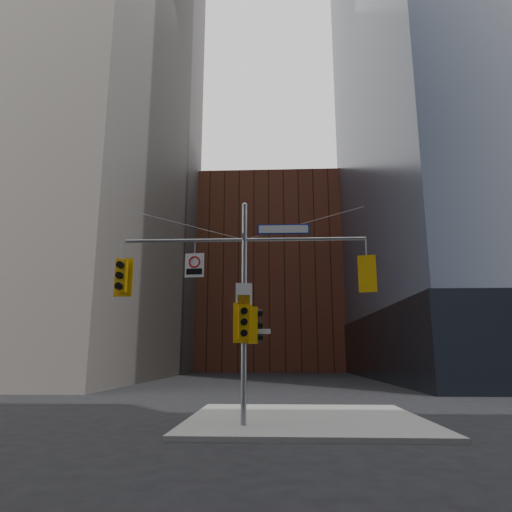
# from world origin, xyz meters

# --- Properties ---
(ground) EXTENTS (160.00, 160.00, 0.00)m
(ground) POSITION_xyz_m (0.00, 0.00, 0.00)
(ground) COLOR black
(ground) RESTS_ON ground
(sidewalk_corner) EXTENTS (8.00, 8.00, 0.15)m
(sidewalk_corner) POSITION_xyz_m (2.00, 4.00, 0.07)
(sidewalk_corner) COLOR gray
(sidewalk_corner) RESTS_ON ground
(tower_nw) EXTENTS (36.00, 36.00, 80.00)m
(tower_nw) POSITION_xyz_m (-28.00, 32.00, 40.00)
(tower_nw) COLOR gray
(tower_nw) RESTS_ON ground
(brick_midrise) EXTENTS (26.00, 20.00, 28.00)m
(brick_midrise) POSITION_xyz_m (0.00, 58.00, 14.00)
(brick_midrise) COLOR brown
(brick_midrise) RESTS_ON ground
(signal_assembly) EXTENTS (8.00, 0.80, 7.30)m
(signal_assembly) POSITION_xyz_m (0.00, 1.99, 4.42)
(signal_assembly) COLOR gray
(signal_assembly) RESTS_ON ground
(traffic_light_west_arm) EXTENTS (0.63, 0.50, 1.31)m
(traffic_light_west_arm) POSITION_xyz_m (-4.08, 2.01, 4.80)
(traffic_light_west_arm) COLOR #E6A70C
(traffic_light_west_arm) RESTS_ON ground
(traffic_light_east_arm) EXTENTS (0.57, 0.52, 1.20)m
(traffic_light_east_arm) POSITION_xyz_m (4.00, 1.99, 4.80)
(traffic_light_east_arm) COLOR #E6A70C
(traffic_light_east_arm) RESTS_ON ground
(traffic_light_pole_side) EXTENTS (0.49, 0.42, 1.16)m
(traffic_light_pole_side) POSITION_xyz_m (0.33, 2.01, 3.18)
(traffic_light_pole_side) COLOR #E6A70C
(traffic_light_pole_side) RESTS_ON ground
(traffic_light_pole_front) EXTENTS (0.60, 0.54, 1.26)m
(traffic_light_pole_front) POSITION_xyz_m (-0.00, 1.73, 3.25)
(traffic_light_pole_front) COLOR #E6A70C
(traffic_light_pole_front) RESTS_ON ground
(street_sign_blade) EXTENTS (1.74, 0.07, 0.34)m
(street_sign_blade) POSITION_xyz_m (1.30, 2.00, 6.35)
(street_sign_blade) COLOR navy
(street_sign_blade) RESTS_ON ground
(regulatory_sign_arm) EXTENTS (0.64, 0.11, 0.80)m
(regulatory_sign_arm) POSITION_xyz_m (-1.65, 1.97, 5.18)
(regulatory_sign_arm) COLOR silver
(regulatory_sign_arm) RESTS_ON ground
(regulatory_sign_pole) EXTENTS (0.53, 0.10, 0.69)m
(regulatory_sign_pole) POSITION_xyz_m (0.00, 1.88, 4.16)
(regulatory_sign_pole) COLOR silver
(regulatory_sign_pole) RESTS_ON ground
(street_blade_ew) EXTENTS (0.80, 0.10, 0.16)m
(street_blade_ew) POSITION_xyz_m (0.45, 2.00, 2.98)
(street_blade_ew) COLOR silver
(street_blade_ew) RESTS_ON ground
(street_blade_ns) EXTENTS (0.07, 0.69, 0.14)m
(street_blade_ns) POSITION_xyz_m (0.00, 2.45, 2.78)
(street_blade_ns) COLOR #145926
(street_blade_ns) RESTS_ON ground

